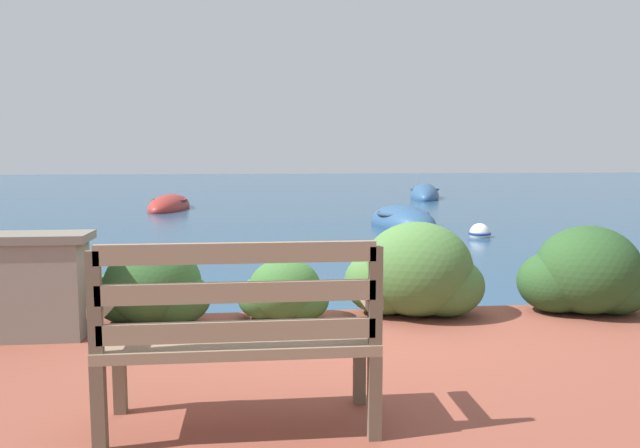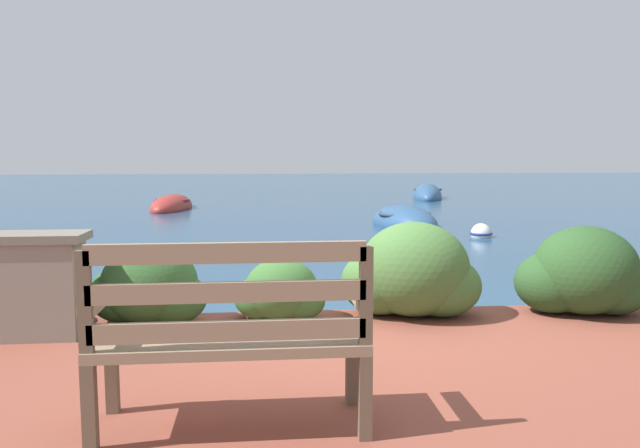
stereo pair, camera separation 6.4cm
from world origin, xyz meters
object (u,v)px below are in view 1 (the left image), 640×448
Objects in this scene: park_bench at (240,331)px; mooring_buoy at (480,233)px; rowboat_nearest at (403,223)px; rowboat_mid at (169,207)px; rowboat_far at (425,196)px.

park_bench is 3.16× the size of mooring_buoy.
rowboat_nearest is 0.84× the size of rowboat_mid.
rowboat_nearest is at bearing 78.23° from park_bench.
mooring_buoy is at bearing -161.04° from rowboat_nearest.
rowboat_far is at bearing 77.87° from park_bench.
park_bench is 10.27m from rowboat_nearest.
rowboat_far reaches higher than rowboat_mid.
rowboat_mid is (-2.26, 14.34, -0.64)m from park_bench.
park_bench is 0.54× the size of rowboat_nearest.
mooring_buoy is (4.14, 8.04, -0.64)m from park_bench.
rowboat_far is (8.02, 3.32, 0.01)m from rowboat_mid.
park_bench is at bearing -165.20° from rowboat_mid.
park_bench reaches higher than mooring_buoy.
rowboat_far is at bearing -61.66° from rowboat_mid.
park_bench is 18.59m from rowboat_far.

